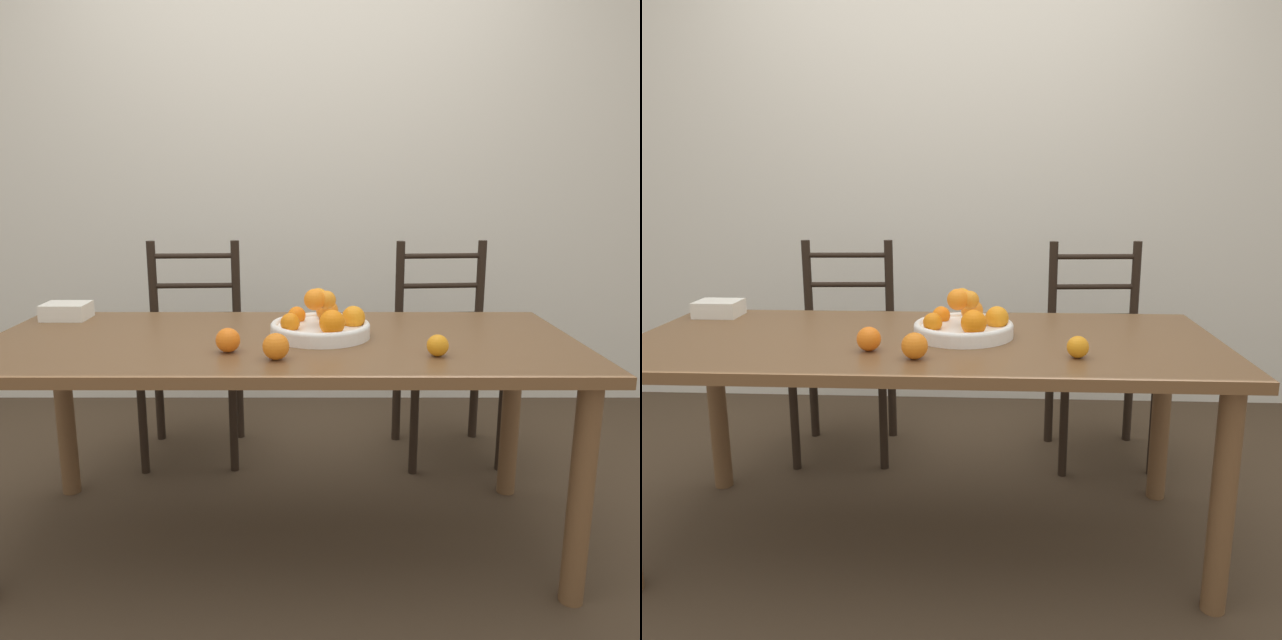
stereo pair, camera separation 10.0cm
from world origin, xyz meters
The scene contains 10 objects.
ground_plane centered at (0.00, 0.00, 0.00)m, with size 12.00×12.00×0.00m, color #423323.
wall_back centered at (0.00, 1.48, 1.30)m, with size 8.00×0.06×2.60m.
dining_table centered at (0.00, 0.00, 0.63)m, with size 1.90×0.83×0.72m.
fruit_bowl centered at (0.13, 0.02, 0.76)m, with size 0.33×0.33×0.16m.
orange_loose_0 centered at (0.00, -0.25, 0.76)m, with size 0.08×0.08×0.08m.
orange_loose_1 centered at (-0.15, -0.17, 0.76)m, with size 0.07×0.07×0.07m.
orange_loose_2 centered at (0.47, -0.21, 0.75)m, with size 0.06×0.06×0.06m.
chair_left centered at (-0.45, 0.74, 0.47)m, with size 0.44×0.42×0.96m.
chair_right centered at (0.69, 0.74, 0.47)m, with size 0.45×0.43×0.96m.
book_stack centered at (-0.81, 0.29, 0.75)m, with size 0.16×0.13×0.06m.
Camera 2 is at (0.23, -1.96, 1.22)m, focal length 35.00 mm.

